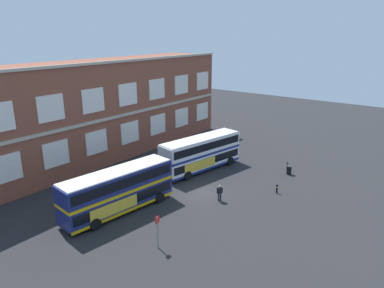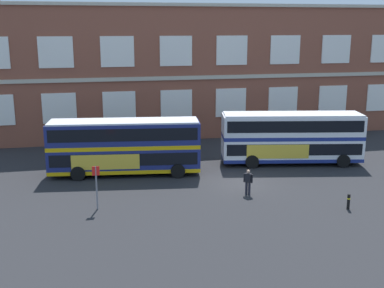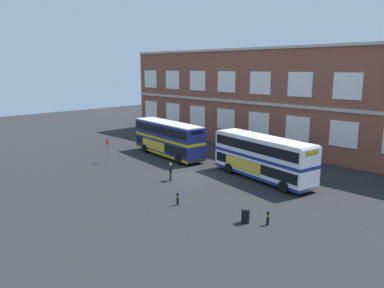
{
  "view_description": "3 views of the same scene",
  "coord_description": "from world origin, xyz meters",
  "px_view_note": "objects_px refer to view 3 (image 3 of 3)",
  "views": [
    {
      "loc": [
        -27.72,
        -19.76,
        16.09
      ],
      "look_at": [
        0.78,
        1.87,
        4.85
      ],
      "focal_mm": 33.69,
      "sensor_mm": 36.0,
      "label": 1
    },
    {
      "loc": [
        -10.12,
        -31.16,
        10.81
      ],
      "look_at": [
        -3.22,
        1.32,
        2.69
      ],
      "focal_mm": 45.55,
      "sensor_mm": 36.0,
      "label": 2
    },
    {
      "loc": [
        24.8,
        -24.22,
        10.39
      ],
      "look_at": [
        -2.1,
        2.26,
        2.55
      ],
      "focal_mm": 34.68,
      "sensor_mm": 36.0,
      "label": 3
    }
  ],
  "objects_px": {
    "double_decker_near": "(168,138)",
    "bus_stand_flag": "(108,149)",
    "safety_bollard_west": "(268,218)",
    "safety_bollard_east": "(178,199)",
    "waiting_passenger": "(171,171)",
    "station_litter_bin": "(245,215)",
    "double_decker_middle": "(262,157)"
  },
  "relations": [
    {
      "from": "safety_bollard_west",
      "to": "station_litter_bin",
      "type": "bearing_deg",
      "value": -149.72
    },
    {
      "from": "safety_bollard_west",
      "to": "safety_bollard_east",
      "type": "height_order",
      "value": "same"
    },
    {
      "from": "waiting_passenger",
      "to": "station_litter_bin",
      "type": "bearing_deg",
      "value": -14.07
    },
    {
      "from": "double_decker_middle",
      "to": "bus_stand_flag",
      "type": "distance_m",
      "value": 16.96
    },
    {
      "from": "double_decker_middle",
      "to": "station_litter_bin",
      "type": "distance_m",
      "value": 10.54
    },
    {
      "from": "safety_bollard_west",
      "to": "double_decker_near",
      "type": "bearing_deg",
      "value": 157.28
    },
    {
      "from": "bus_stand_flag",
      "to": "double_decker_middle",
      "type": "bearing_deg",
      "value": 24.5
    },
    {
      "from": "waiting_passenger",
      "to": "double_decker_near",
      "type": "bearing_deg",
      "value": 140.21
    },
    {
      "from": "station_litter_bin",
      "to": "waiting_passenger",
      "type": "bearing_deg",
      "value": 165.93
    },
    {
      "from": "safety_bollard_west",
      "to": "bus_stand_flag",
      "type": "bearing_deg",
      "value": 176.51
    },
    {
      "from": "double_decker_near",
      "to": "safety_bollard_west",
      "type": "bearing_deg",
      "value": -22.72
    },
    {
      "from": "double_decker_near",
      "to": "station_litter_bin",
      "type": "height_order",
      "value": "double_decker_near"
    },
    {
      "from": "double_decker_middle",
      "to": "safety_bollard_west",
      "type": "relative_size",
      "value": 11.88
    },
    {
      "from": "waiting_passenger",
      "to": "safety_bollard_west",
      "type": "height_order",
      "value": "waiting_passenger"
    },
    {
      "from": "station_litter_bin",
      "to": "safety_bollard_east",
      "type": "height_order",
      "value": "station_litter_bin"
    },
    {
      "from": "waiting_passenger",
      "to": "safety_bollard_west",
      "type": "xyz_separation_m",
      "value": [
        12.06,
        -1.95,
        -0.44
      ]
    },
    {
      "from": "double_decker_near",
      "to": "waiting_passenger",
      "type": "distance_m",
      "value": 9.83
    },
    {
      "from": "station_litter_bin",
      "to": "bus_stand_flag",
      "type": "bearing_deg",
      "value": 174.2
    },
    {
      "from": "double_decker_near",
      "to": "safety_bollard_east",
      "type": "relative_size",
      "value": 11.82
    },
    {
      "from": "double_decker_middle",
      "to": "bus_stand_flag",
      "type": "height_order",
      "value": "double_decker_middle"
    },
    {
      "from": "waiting_passenger",
      "to": "station_litter_bin",
      "type": "relative_size",
      "value": 1.65
    },
    {
      "from": "double_decker_middle",
      "to": "station_litter_bin",
      "type": "xyz_separation_m",
      "value": [
        5.05,
        -9.11,
        -1.63
      ]
    },
    {
      "from": "bus_stand_flag",
      "to": "safety_bollard_east",
      "type": "bearing_deg",
      "value": -11.99
    },
    {
      "from": "station_litter_bin",
      "to": "safety_bollard_west",
      "type": "bearing_deg",
      "value": 30.28
    },
    {
      "from": "station_litter_bin",
      "to": "safety_bollard_east",
      "type": "xyz_separation_m",
      "value": [
        -5.68,
        -1.06,
        -0.03
      ]
    },
    {
      "from": "double_decker_middle",
      "to": "station_litter_bin",
      "type": "bearing_deg",
      "value": -60.99
    },
    {
      "from": "double_decker_near",
      "to": "safety_bollard_west",
      "type": "relative_size",
      "value": 11.82
    },
    {
      "from": "waiting_passenger",
      "to": "station_litter_bin",
      "type": "xyz_separation_m",
      "value": [
        10.77,
        -2.7,
        -0.41
      ]
    },
    {
      "from": "station_litter_bin",
      "to": "double_decker_near",
      "type": "bearing_deg",
      "value": 153.92
    },
    {
      "from": "double_decker_near",
      "to": "bus_stand_flag",
      "type": "distance_m",
      "value": 7.23
    },
    {
      "from": "bus_stand_flag",
      "to": "safety_bollard_west",
      "type": "distance_m",
      "value": 21.84
    },
    {
      "from": "double_decker_middle",
      "to": "waiting_passenger",
      "type": "xyz_separation_m",
      "value": [
        -5.72,
        -6.41,
        -1.22
      ]
    }
  ]
}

